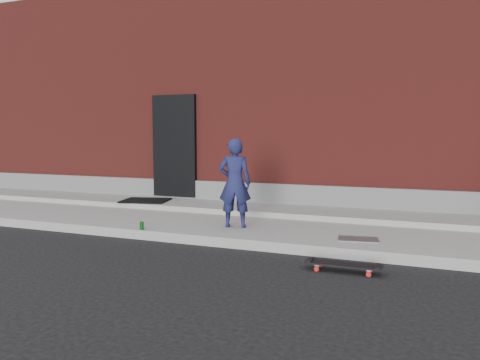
% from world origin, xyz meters
% --- Properties ---
extents(ground, '(80.00, 80.00, 0.00)m').
position_xyz_m(ground, '(0.00, 0.00, 0.00)').
color(ground, black).
rests_on(ground, ground).
extents(sidewalk, '(20.00, 3.00, 0.15)m').
position_xyz_m(sidewalk, '(0.00, 1.50, 0.07)').
color(sidewalk, gray).
rests_on(sidewalk, ground).
extents(apron, '(20.00, 1.20, 0.10)m').
position_xyz_m(apron, '(0.00, 2.40, 0.20)').
color(apron, gray).
rests_on(apron, sidewalk).
extents(building, '(20.00, 8.10, 5.00)m').
position_xyz_m(building, '(-0.00, 6.99, 2.50)').
color(building, maroon).
rests_on(building, ground).
extents(child, '(0.60, 0.48, 1.45)m').
position_xyz_m(child, '(-0.27, 0.80, 0.88)').
color(child, '#191D48').
rests_on(child, sidewalk).
extents(skateboard, '(0.89, 0.23, 0.10)m').
position_xyz_m(skateboard, '(1.71, -0.56, 0.08)').
color(skateboard, red).
rests_on(skateboard, ground).
extents(soda_can, '(0.09, 0.09, 0.13)m').
position_xyz_m(soda_can, '(-1.56, 0.05, 0.21)').
color(soda_can, '#1B8931').
rests_on(soda_can, sidewalk).
extents(doormat, '(1.10, 0.97, 0.03)m').
position_xyz_m(doormat, '(-2.90, 2.21, 0.26)').
color(doormat, black).
rests_on(doormat, apron).
extents(utility_plate, '(0.61, 0.44, 0.02)m').
position_xyz_m(utility_plate, '(1.73, 0.59, 0.16)').
color(utility_plate, '#59595E').
rests_on(utility_plate, sidewalk).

